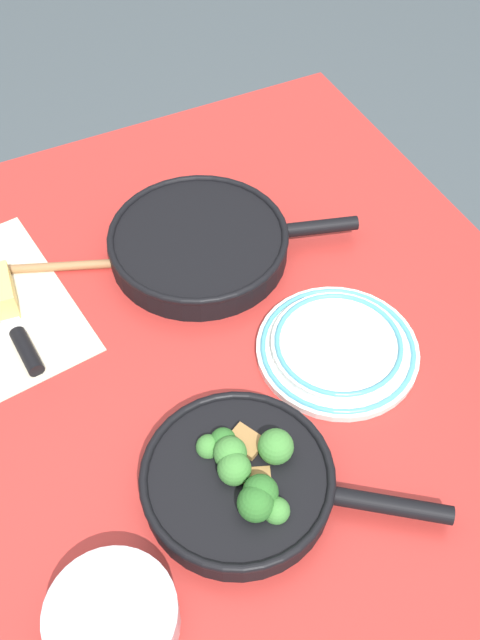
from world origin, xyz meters
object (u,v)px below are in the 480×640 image
Objects in this scene: skillet_broccoli at (243,479)px; skillet_eggs at (200,243)px; wooden_spoon at (107,263)px; prep_bowl_steel at (113,619)px; grater_knife at (16,332)px; dinner_plate_stack at (338,347)px.

skillet_eggs is at bearing 109.77° from skillet_broccoli.
wooden_spoon is 2.22× the size of prep_bowl_steel.
skillet_broccoli is 1.38× the size of grater_knife.
grater_knife is (-0.04, 0.32, -0.02)m from skillet_eggs.
dinner_plate_stack is (-0.28, -0.10, -0.01)m from skillet_eggs.
skillet_eggs is 1.69× the size of dinner_plate_stack.
skillet_eggs reaches higher than grater_knife.
wooden_spoon is 1.39× the size of dinner_plate_stack.
dinner_plate_stack is at bearing -53.29° from skillet_eggs.
skillet_broccoli is 0.43m from skillet_eggs.
grater_knife is 1.04× the size of dinner_plate_stack.
grater_knife is at bearing -156.83° from skillet_eggs.
dinner_plate_stack is (-0.24, -0.43, 0.00)m from grater_knife.
skillet_eggs is 0.30m from dinner_plate_stack.
prep_bowl_steel is at bearing -87.07° from wooden_spoon.
skillet_eggs is 1.22× the size of wooden_spoon.
dinner_plate_stack reaches higher than grater_knife.
grater_knife is 0.49m from dinner_plate_stack.
wooden_spoon is at bearing -71.49° from grater_knife.
skillet_eggs reaches higher than wooden_spoon.
dinner_plate_stack is at bearing 67.66° from skillet_broccoli.
grater_knife is at bearing -134.97° from wooden_spoon.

